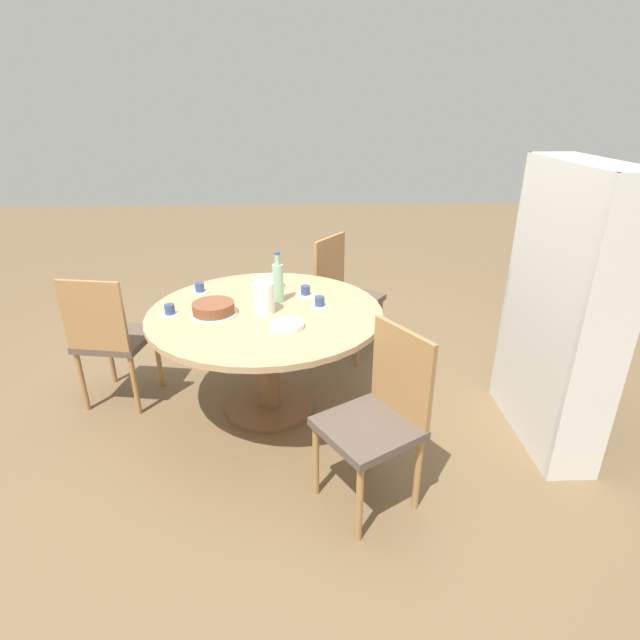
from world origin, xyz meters
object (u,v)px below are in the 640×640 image
object	(u,v)px
bookshelf	(557,315)
cup_d	(305,292)
chair_c	(344,292)
cake_second	(268,283)
water_bottle	(278,282)
cup_a	(170,311)
cup_b	(200,289)
cake_main	(214,309)
cup_c	(320,303)
chair_a	(110,336)
coffee_pot	(263,297)
chair_b	(378,415)

from	to	relation	value
bookshelf	cup_d	world-z (taller)	bookshelf
chair_c	bookshelf	bearing A→B (deg)	-100.51
cake_second	cup_d	xyz separation A→B (m)	(0.16, 0.26, -0.01)
water_bottle	cup_a	xyz separation A→B (m)	(0.20, -0.64, -0.11)
cup_b	cup_a	bearing A→B (deg)	-15.96
cake_main	cup_b	bearing A→B (deg)	-158.03
bookshelf	cake_main	size ratio (longest dim) A/B	5.78
cake_main	cup_d	size ratio (longest dim) A/B	2.53
cup_a	cup_d	bearing A→B (deg)	109.99
cake_main	cup_c	distance (m)	0.65
cup_c	cup_d	size ratio (longest dim) A/B	1.00
chair_c	cup_a	size ratio (longest dim) A/B	8.32
bookshelf	water_bottle	distance (m)	1.64
chair_a	chair_c	size ratio (longest dim) A/B	1.00
coffee_pot	bookshelf	bearing A→B (deg)	80.14
bookshelf	cup_d	xyz separation A→B (m)	(-0.56, -1.40, -0.05)
water_bottle	cake_main	distance (m)	0.44
cup_c	cup_a	bearing A→B (deg)	-83.81
chair_c	cup_b	world-z (taller)	chair_c
chair_c	cake_main	size ratio (longest dim) A/B	3.29
bookshelf	cup_c	xyz separation A→B (m)	(-0.36, -1.32, -0.05)
bookshelf	chair_a	bearing A→B (deg)	81.07
chair_a	cup_d	distance (m)	1.29
chair_b	bookshelf	world-z (taller)	bookshelf
chair_c	chair_a	bearing A→B (deg)	152.14
cup_c	cup_d	distance (m)	0.22
cup_b	coffee_pot	bearing A→B (deg)	52.23
water_bottle	cup_b	bearing A→B (deg)	-108.43
bookshelf	coffee_pot	world-z (taller)	bookshelf
chair_c	water_bottle	distance (m)	0.93
chair_a	chair_b	xyz separation A→B (m)	(0.93, 1.60, 0.00)
chair_c	bookshelf	distance (m)	1.64
chair_a	cup_b	size ratio (longest dim) A/B	8.32
chair_c	cup_c	bearing A→B (deg)	-158.50
bookshelf	coffee_pot	size ratio (longest dim) A/B	7.20
chair_c	coffee_pot	world-z (taller)	coffee_pot
chair_a	cake_main	xyz separation A→B (m)	(0.16, 0.71, 0.25)
water_bottle	cup_a	size ratio (longest dim) A/B	2.95
cup_b	cake_second	bearing A→B (deg)	99.50
chair_a	coffee_pot	world-z (taller)	coffee_pot
cake_second	cup_d	distance (m)	0.30
cup_b	cup_d	bearing A→B (deg)	83.43
cup_b	cup_c	distance (m)	0.84
water_bottle	cup_a	distance (m)	0.68
water_bottle	chair_c	bearing A→B (deg)	146.31
coffee_pot	cup_a	world-z (taller)	coffee_pot
water_bottle	cake_main	world-z (taller)	water_bottle
bookshelf	cake_main	xyz separation A→B (m)	(-0.26, -1.96, -0.05)
coffee_pot	chair_a	bearing A→B (deg)	-97.40
coffee_pot	water_bottle	bearing A→B (deg)	154.82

